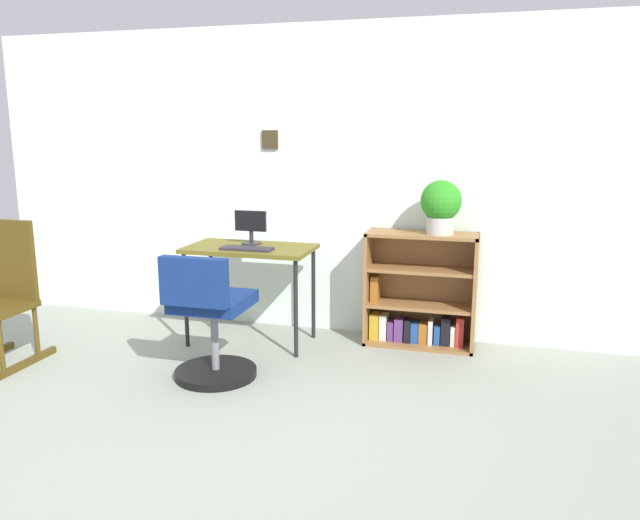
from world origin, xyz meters
TOP-DOWN VIEW (x-y plane):
  - ground_plane at (0.00, 0.00)m, footprint 6.24×6.24m
  - wall_back at (-0.00, 2.15)m, footprint 5.20×0.12m
  - desk at (-0.23, 1.65)m, footprint 0.91×0.51m
  - monitor at (-0.25, 1.74)m, footprint 0.24×0.14m
  - keyboard at (-0.20, 1.53)m, footprint 0.37×0.13m
  - office_chair at (-0.20, 0.91)m, footprint 0.52×0.55m
  - rocking_chair at (-1.68, 0.83)m, footprint 0.42×0.64m
  - bookshelf_low at (0.97, 1.95)m, footprint 0.79×0.30m
  - potted_plant_on_shelf at (1.10, 1.90)m, footprint 0.28×0.28m

SIDE VIEW (x-z plane):
  - ground_plane at x=0.00m, z-range 0.00..0.00m
  - bookshelf_low at x=0.97m, z-range -0.06..0.78m
  - office_chair at x=-0.20m, z-range -0.05..0.78m
  - rocking_chair at x=-1.68m, z-range 0.00..0.96m
  - desk at x=-0.23m, z-range 0.29..1.01m
  - keyboard at x=-0.20m, z-range 0.72..0.74m
  - monitor at x=-0.25m, z-range 0.73..0.98m
  - potted_plant_on_shelf at x=1.10m, z-range 0.85..1.23m
  - wall_back at x=0.00m, z-range 0.00..2.32m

